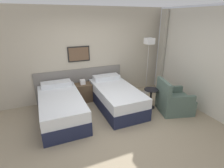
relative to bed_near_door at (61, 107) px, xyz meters
The scene contains 9 objects.
ground_plane 1.53m from the bed_near_door, 43.45° to the right, with size 16.00×16.00×0.00m, color gray.
wall_headboard 1.79m from the bed_near_door, 44.54° to the left, with size 10.00×0.10×2.70m.
wall_window 3.89m from the bed_near_door, 17.82° to the right, with size 0.21×4.55×2.70m.
bed_near_door is the anchor object (origin of this frame).
bed_near_window 1.50m from the bed_near_door, ahead, with size 1.00×1.98×0.72m.
nightstand 1.05m from the bed_near_door, 44.74° to the left, with size 0.48×0.39×0.68m.
floor_lamp 3.12m from the bed_near_door, 10.19° to the left, with size 0.25×0.25×1.81m.
side_table 2.41m from the bed_near_door, ahead, with size 0.39×0.39×0.56m.
armchair 2.94m from the bed_near_door, 16.25° to the right, with size 0.97×0.93×0.89m.
Camera 1 is at (-1.41, -3.02, 2.40)m, focal length 28.00 mm.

